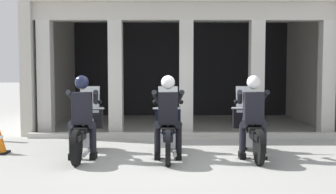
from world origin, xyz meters
TOP-DOWN VIEW (x-y plane):
  - ground_plane at (0.00, 3.00)m, footprint 80.00×80.00m
  - station_building at (0.47, 5.22)m, footprint 8.36×5.09m
  - kerb_strip at (0.47, 2.20)m, footprint 7.86×0.24m
  - motorcycle_left at (-1.61, 0.09)m, footprint 0.62×2.04m
  - police_officer_left at (-1.61, -0.19)m, footprint 0.63×0.61m
  - motorcycle_center at (0.00, 0.09)m, footprint 0.62×2.04m
  - police_officer_center at (0.00, -0.20)m, footprint 0.63×0.61m
  - motorcycle_right at (1.61, 0.14)m, footprint 0.62×2.04m
  - police_officer_right at (1.61, -0.15)m, footprint 0.63×0.61m

SIDE VIEW (x-z plane):
  - ground_plane at x=0.00m, z-range 0.00..0.00m
  - kerb_strip at x=0.47m, z-range 0.00..0.12m
  - motorcycle_left at x=-1.61m, z-range -0.17..1.17m
  - motorcycle_center at x=0.00m, z-range -0.17..1.17m
  - motorcycle_right at x=1.61m, z-range -0.17..1.17m
  - police_officer_left at x=-1.61m, z-range 0.15..1.73m
  - police_officer_center at x=0.00m, z-range 0.15..1.73m
  - police_officer_right at x=1.61m, z-range 0.15..1.73m
  - station_building at x=0.47m, z-range 0.42..3.95m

